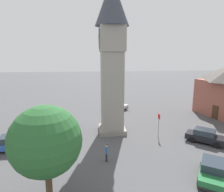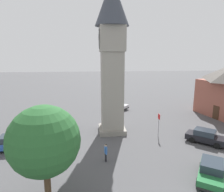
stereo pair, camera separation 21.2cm
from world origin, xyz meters
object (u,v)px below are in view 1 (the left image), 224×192
at_px(tree, 46,141).
at_px(road_sign, 159,121).
at_px(car_silver_kerb, 42,116).
at_px(car_blue_kerb, 212,171).
at_px(pedestrian, 106,151).
at_px(car_white_side, 10,143).
at_px(car_red_corner, 116,105).
at_px(car_black_far, 205,136).
at_px(clock_tower, 112,46).

distance_m(tree, road_sign, 14.55).
bearing_deg(car_silver_kerb, car_blue_kerb, -134.85).
relative_size(pedestrian, tree, 0.26).
xyz_separation_m(car_white_side, road_sign, (1.56, -16.33, 1.14)).
height_order(car_white_side, road_sign, road_sign).
bearing_deg(car_white_side, car_blue_kerb, -111.91).
relative_size(car_red_corner, tree, 0.64).
xyz_separation_m(car_red_corner, car_black_far, (-15.45, -7.83, 0.00)).
distance_m(car_black_far, tree, 17.43).
relative_size(car_silver_kerb, tree, 0.67).
height_order(car_blue_kerb, car_red_corner, same).
distance_m(clock_tower, car_silver_kerb, 15.11).
height_order(car_blue_kerb, pedestrian, pedestrian).
bearing_deg(clock_tower, car_blue_kerb, -148.70).
height_order(clock_tower, car_red_corner, clock_tower).
bearing_deg(tree, car_white_side, 34.71).
height_order(car_blue_kerb, car_white_side, same).
xyz_separation_m(car_red_corner, road_sign, (-13.16, -3.21, 1.14)).
distance_m(car_red_corner, pedestrian, 18.43).
bearing_deg(car_white_side, car_silver_kerb, -6.41).
xyz_separation_m(car_blue_kerb, car_red_corner, (21.77, 4.42, 0.00)).
xyz_separation_m(clock_tower, car_red_corner, (10.99, -2.13, -9.90)).
bearing_deg(road_sign, pedestrian, 126.33).
distance_m(car_white_side, road_sign, 16.44).
distance_m(clock_tower, pedestrian, 12.07).
bearing_deg(tree, clock_tower, -26.26).
height_order(car_black_far, tree, tree).
relative_size(car_silver_kerb, pedestrian, 2.60).
relative_size(car_black_far, tree, 0.64).
relative_size(car_blue_kerb, road_sign, 1.55).
bearing_deg(road_sign, car_white_side, 95.44).
xyz_separation_m(car_white_side, tree, (-7.71, -5.34, 3.42)).
distance_m(car_silver_kerb, pedestrian, 15.34).
bearing_deg(tree, car_silver_kerb, 14.12).
relative_size(car_blue_kerb, car_red_corner, 1.04).
relative_size(car_red_corner, pedestrian, 2.46).
bearing_deg(car_white_side, car_red_corner, -41.71).
relative_size(car_silver_kerb, car_black_far, 1.05).
bearing_deg(car_black_far, tree, 114.08).
relative_size(car_blue_kerb, car_black_far, 1.03).
xyz_separation_m(car_blue_kerb, pedestrian, (3.67, 7.92, 0.25)).
relative_size(clock_tower, tree, 2.81).
distance_m(car_red_corner, tree, 23.98).
xyz_separation_m(car_blue_kerb, tree, (-0.66, 12.19, 3.42)).
xyz_separation_m(clock_tower, road_sign, (-2.17, -5.35, -8.76)).
xyz_separation_m(clock_tower, car_silver_kerb, (5.62, 9.93, -9.90)).
bearing_deg(clock_tower, tree, 153.74).
bearing_deg(car_red_corner, car_black_far, -153.12).
distance_m(car_blue_kerb, road_sign, 8.76).
bearing_deg(car_silver_kerb, pedestrian, -146.07).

